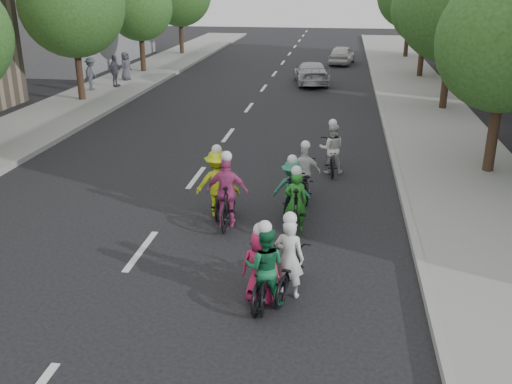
% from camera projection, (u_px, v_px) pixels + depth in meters
% --- Properties ---
extents(ground, '(120.00, 120.00, 0.00)m').
position_uv_depth(ground, '(141.00, 251.00, 12.68)').
color(ground, black).
rests_on(ground, ground).
extents(sidewalk_left, '(4.00, 80.00, 0.15)m').
position_uv_depth(sidewalk_left, '(34.00, 126.00, 23.02)').
color(sidewalk_left, gray).
rests_on(sidewalk_left, ground).
extents(curb_left, '(0.18, 80.00, 0.18)m').
position_uv_depth(curb_left, '(79.00, 127.00, 22.74)').
color(curb_left, '#999993').
rests_on(curb_left, ground).
extents(sidewalk_right, '(4.00, 80.00, 0.15)m').
position_uv_depth(sidewalk_right, '(443.00, 142.00, 20.79)').
color(sidewalk_right, gray).
rests_on(sidewalk_right, ground).
extents(curb_right, '(0.18, 80.00, 0.18)m').
position_uv_depth(curb_right, '(389.00, 139.00, 21.06)').
color(curb_right, '#999993').
rests_on(curb_right, ground).
extents(bldg_sw, '(10.00, 14.00, 8.00)m').
position_uv_depth(bldg_sw, '(51.00, 3.00, 39.39)').
color(bldg_sw, slate).
rests_on(bldg_sw, ground).
extents(tree_l_3, '(4.80, 4.80, 6.93)m').
position_uv_depth(tree_l_3, '(72.00, 5.00, 26.10)').
color(tree_l_3, black).
rests_on(tree_l_3, ground).
extents(tree_l_4, '(4.00, 4.00, 5.97)m').
position_uv_depth(tree_l_4, '(139.00, 7.00, 34.62)').
color(tree_l_4, black).
rests_on(tree_l_4, ground).
extents(tree_r_0, '(4.00, 4.00, 5.97)m').
position_uv_depth(tree_r_0, '(507.00, 43.00, 16.16)').
color(tree_r_0, black).
rests_on(tree_r_0, ground).
extents(tree_r_1, '(4.80, 4.80, 6.93)m').
position_uv_depth(tree_r_1, '(454.00, 7.00, 24.28)').
color(tree_r_1, black).
rests_on(tree_r_1, ground).
extents(tree_r_2, '(4.00, 4.00, 5.97)m').
position_uv_depth(tree_r_2, '(426.00, 9.00, 32.80)').
color(tree_r_2, black).
rests_on(tree_r_2, ground).
extents(cyclist_0, '(0.90, 1.75, 1.73)m').
position_uv_depth(cyclist_0, '(289.00, 268.00, 10.80)').
color(cyclist_0, black).
rests_on(cyclist_0, ground).
extents(cyclist_1, '(0.78, 1.69, 1.69)m').
position_uv_depth(cyclist_1, '(265.00, 272.00, 10.47)').
color(cyclist_1, black).
rests_on(cyclist_1, ground).
extents(cyclist_2, '(1.17, 1.61, 1.86)m').
position_uv_depth(cyclist_2, '(218.00, 188.00, 14.41)').
color(cyclist_2, black).
rests_on(cyclist_2, ground).
extents(cyclist_3, '(1.04, 1.81, 1.90)m').
position_uv_depth(cyclist_3, '(228.00, 198.00, 13.79)').
color(cyclist_3, black).
rests_on(cyclist_3, ground).
extents(cyclist_4, '(0.73, 1.79, 1.61)m').
position_uv_depth(cyclist_4, '(261.00, 273.00, 10.58)').
color(cyclist_4, black).
rests_on(cyclist_4, ground).
extents(cyclist_5, '(0.65, 1.92, 1.64)m').
position_uv_depth(cyclist_5, '(296.00, 206.00, 13.56)').
color(cyclist_5, black).
rests_on(cyclist_5, ground).
extents(cyclist_6, '(0.81, 1.94, 1.71)m').
position_uv_depth(cyclist_6, '(331.00, 153.00, 17.58)').
color(cyclist_6, black).
rests_on(cyclist_6, ground).
extents(cyclist_7, '(1.01, 1.84, 1.62)m').
position_uv_depth(cyclist_7, '(292.00, 191.00, 14.40)').
color(cyclist_7, black).
rests_on(cyclist_7, ground).
extents(cyclist_8, '(0.91, 1.92, 1.63)m').
position_uv_depth(cyclist_8, '(305.00, 177.00, 15.60)').
color(cyclist_8, black).
rests_on(cyclist_8, ground).
extents(follow_car_lead, '(2.43, 4.53, 1.25)m').
position_uv_depth(follow_car_lead, '(311.00, 73.00, 32.15)').
color(follow_car_lead, '#B5B6BA').
rests_on(follow_car_lead, ground).
extents(follow_car_trail, '(1.97, 3.90, 1.27)m').
position_uv_depth(follow_car_trail, '(342.00, 55.00, 39.54)').
color(follow_car_trail, silver).
rests_on(follow_car_trail, ground).
extents(spectator_0, '(0.73, 1.15, 1.69)m').
position_uv_depth(spectator_0, '(91.00, 74.00, 29.61)').
color(spectator_0, '#4A4C56').
rests_on(spectator_0, sidewalk_left).
extents(spectator_1, '(0.60, 1.05, 1.68)m').
position_uv_depth(spectator_1, '(115.00, 71.00, 30.49)').
color(spectator_1, '#53515F').
rests_on(spectator_1, sidewalk_left).
extents(spectator_2, '(0.69, 0.88, 1.59)m').
position_uv_depth(spectator_2, '(126.00, 66.00, 32.49)').
color(spectator_2, '#464551').
rests_on(spectator_2, sidewalk_left).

